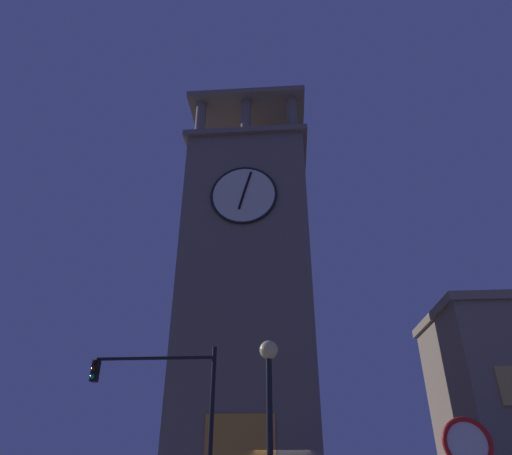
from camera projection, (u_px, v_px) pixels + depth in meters
clocktower at (249, 300)px, 27.00m from camera, size 8.00×8.76×27.34m
traffic_signal_near at (170, 400)px, 15.20m from camera, size 4.54×0.41×5.71m
street_lamp at (269, 400)px, 9.91m from camera, size 0.44×0.44×4.57m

